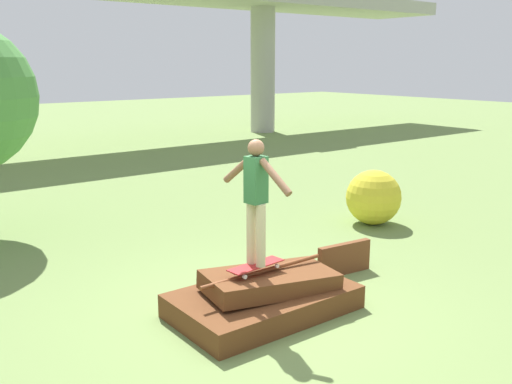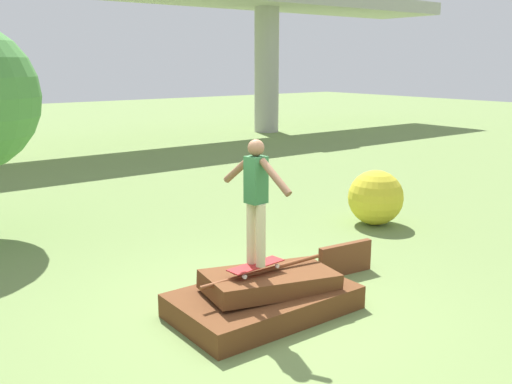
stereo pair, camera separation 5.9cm
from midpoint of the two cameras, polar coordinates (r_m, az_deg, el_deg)
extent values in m
plane|color=olive|center=(7.46, 0.51, -11.93)|extent=(80.00, 80.00, 0.00)
cube|color=#5B3319|center=(7.40, 0.52, -10.87)|extent=(2.29, 1.40, 0.30)
cube|color=#5B3319|center=(7.31, 1.19, -8.90)|extent=(1.80, 1.11, 0.33)
cylinder|color=brown|center=(7.24, 0.52, -7.89)|extent=(1.88, 0.05, 0.05)
cube|color=brown|center=(8.73, 8.62, -6.61)|extent=(0.94, 0.20, 0.48)
cube|color=maroon|center=(7.13, -0.24, -7.32)|extent=(0.80, 0.30, 0.01)
cylinder|color=silver|center=(7.39, 0.82, -7.02)|extent=(0.06, 0.03, 0.05)
cylinder|color=silver|center=(7.26, 1.88, -7.39)|extent=(0.06, 0.03, 0.05)
cylinder|color=silver|center=(7.04, -2.43, -8.06)|extent=(0.06, 0.03, 0.05)
cylinder|color=silver|center=(6.91, -1.38, -8.48)|extent=(0.06, 0.03, 0.05)
cylinder|color=#C6B78E|center=(7.06, -0.72, -4.08)|extent=(0.12, 0.12, 0.79)
cylinder|color=#C6B78E|center=(6.94, 0.24, -4.38)|extent=(0.12, 0.12, 0.79)
cube|color=#2D6638|center=(6.83, -0.25, 1.24)|extent=(0.24, 0.23, 0.57)
sphere|color=brown|center=(6.76, -0.25, 4.45)|extent=(0.20, 0.20, 0.20)
cylinder|color=brown|center=(7.05, -2.07, 2.27)|extent=(0.13, 0.50, 0.40)
cylinder|color=brown|center=(6.58, 1.70, 1.51)|extent=(0.13, 0.50, 0.40)
cylinder|color=#A8A59E|center=(26.26, 0.62, 12.05)|extent=(1.10, 1.10, 5.51)
sphere|color=gold|center=(11.40, 11.52, -0.52)|extent=(1.08, 1.08, 1.08)
camera|label=1|loc=(0.03, -90.25, -0.06)|focal=40.00mm
camera|label=2|loc=(0.03, 89.75, 0.06)|focal=40.00mm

